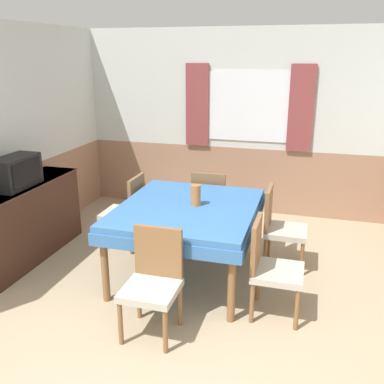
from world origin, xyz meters
TOP-DOWN VIEW (x-y plane):
  - wall_back at (0.01, 4.09)m, footprint 4.82×0.10m
  - wall_left at (-2.24, 2.04)m, footprint 0.05×4.47m
  - dining_table at (-0.09, 1.96)m, footprint 1.39×1.58m
  - chair_head_window at (-0.09, 2.95)m, footprint 0.44×0.44m
  - chair_left_far at (-0.99, 2.44)m, footprint 0.44×0.44m
  - chair_head_near at (-0.09, 0.97)m, footprint 0.44×0.44m
  - chair_right_far at (0.81, 2.44)m, footprint 0.44×0.44m
  - chair_right_near at (0.81, 1.48)m, footprint 0.44×0.44m
  - sideboard at (-1.97, 1.86)m, footprint 0.46×1.57m
  - tv at (-1.95, 1.77)m, footprint 0.29×0.56m
  - vase at (-0.02, 2.00)m, footprint 0.10×0.10m

SIDE VIEW (x-z plane):
  - sideboard at x=-1.97m, z-range 0.01..0.88m
  - chair_head_window at x=-0.09m, z-range 0.03..0.92m
  - chair_left_far at x=-0.99m, z-range 0.03..0.92m
  - chair_head_near at x=-0.09m, z-range 0.03..0.92m
  - chair_right_far at x=0.81m, z-range 0.03..0.92m
  - chair_right_near at x=0.81m, z-range 0.03..0.92m
  - dining_table at x=-0.09m, z-range 0.29..1.07m
  - vase at x=-0.02m, z-range 0.78..0.99m
  - tv at x=-1.95m, z-range 0.87..1.21m
  - wall_left at x=-2.24m, z-range 0.00..2.60m
  - wall_back at x=0.01m, z-range 0.01..2.61m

